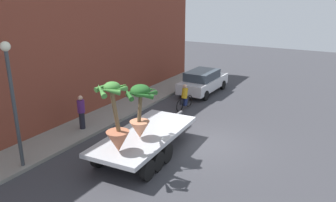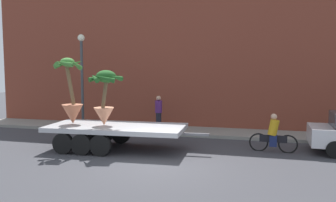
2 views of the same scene
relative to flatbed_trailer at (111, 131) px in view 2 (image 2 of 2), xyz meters
name	(u,v)px [view 2 (image 2 of 2)]	position (x,y,z in m)	size (l,w,h in m)	color
ground_plane	(157,166)	(2.49, -1.80, -0.76)	(60.00, 60.00, 0.00)	#38383D
sidewalk	(192,131)	(2.49, 4.30, -0.68)	(24.00, 2.20, 0.15)	gray
building_facade	(199,53)	(2.49, 6.00, 3.31)	(24.00, 1.20, 8.15)	brown
flatbed_trailer	(111,131)	(0.00, 0.00, 0.00)	(6.50, 2.67, 0.98)	#B7BABF
potted_palm_rear	(71,97)	(-1.71, -0.07, 1.31)	(1.25, 1.16, 2.71)	#B26647
potted_palm_middle	(105,96)	(-0.19, -0.08, 1.40)	(1.40, 1.49, 2.21)	tan
cyclist	(273,135)	(6.31, 1.23, -0.09)	(1.84, 0.36, 1.54)	black
pedestrian_near_gate	(159,112)	(0.79, 4.10, 0.28)	(0.36, 0.36, 1.71)	black
street_lamp	(82,69)	(-3.16, 3.50, 2.47)	(0.36, 0.36, 4.83)	#383D42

